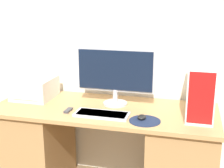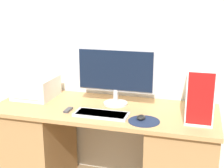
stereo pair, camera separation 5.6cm
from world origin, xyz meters
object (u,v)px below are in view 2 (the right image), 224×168
Objects in this scene: printer at (36,87)px; monitor at (116,73)px; keyboard at (101,114)px; mouse at (141,117)px; computer_tower at (201,91)px; remote_control at (68,110)px.

monitor is at bearing 0.77° from printer.
printer is (-0.68, 0.26, 0.08)m from keyboard.
mouse is 1.02m from printer.
computer_tower is 1.19× the size of printer.
remote_control is at bearing 176.22° from keyboard.
keyboard is at bearing -20.94° from printer.
monitor is 0.45m from mouse.
computer_tower is (0.69, 0.17, 0.19)m from keyboard.
keyboard is 0.74m from printer.
monitor reaches higher than mouse.
keyboard is at bearing 179.64° from mouse.
remote_control is (-0.27, 0.02, -0.00)m from keyboard.
monitor reaches higher than keyboard.
keyboard is 0.30m from mouse.
mouse is 0.25× the size of printer.
printer is at bearing -179.23° from monitor.
printer is 0.48m from remote_control.
keyboard is 3.89× the size of remote_control.
printer reaches higher than keyboard.
computer_tower is (0.40, 0.17, 0.18)m from mouse.
mouse is 0.83× the size of remote_control.
mouse is at bearing -46.05° from monitor.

